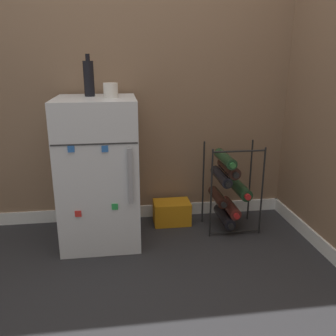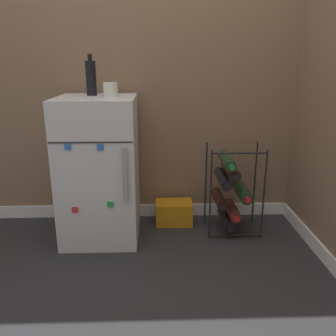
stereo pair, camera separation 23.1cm
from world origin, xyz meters
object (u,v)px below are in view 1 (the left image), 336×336
at_px(soda_box, 172,212).
at_px(mini_fridge, 99,171).
at_px(wine_rack, 228,188).
at_px(fridge_top_cup, 111,90).
at_px(fridge_top_bottle, 89,78).

bearing_deg(soda_box, mini_fridge, -162.57).
height_order(wine_rack, fridge_top_cup, fridge_top_cup).
bearing_deg(wine_rack, fridge_top_bottle, 176.05).
distance_m(wine_rack, soda_box, 0.45).
bearing_deg(soda_box, wine_rack, -19.76).
xyz_separation_m(wine_rack, fridge_top_cup, (-0.76, -0.04, 0.66)).
height_order(mini_fridge, fridge_top_bottle, fridge_top_bottle).
height_order(mini_fridge, wine_rack, mini_fridge).
bearing_deg(fridge_top_bottle, fridge_top_cup, -38.04).
relative_size(wine_rack, fridge_top_bottle, 2.42).
height_order(wine_rack, fridge_top_bottle, fridge_top_bottle).
relative_size(fridge_top_cup, fridge_top_bottle, 0.34).
xyz_separation_m(fridge_top_cup, fridge_top_bottle, (-0.13, 0.10, 0.07)).
bearing_deg(fridge_top_bottle, soda_box, 7.66).
distance_m(fridge_top_cup, fridge_top_bottle, 0.18).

